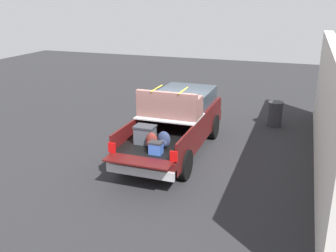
{
  "coord_description": "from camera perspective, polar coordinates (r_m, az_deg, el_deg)",
  "views": [
    {
      "loc": [
        -11.06,
        -3.74,
        4.86
      ],
      "look_at": [
        -0.6,
        0.0,
        1.1
      ],
      "focal_mm": 40.73,
      "sensor_mm": 36.0,
      "label": 1
    }
  ],
  "objects": [
    {
      "name": "building_facade",
      "position": [
        11.79,
        22.87,
        2.11
      ],
      "size": [
        11.54,
        0.36,
        3.58
      ],
      "primitive_type": "cube",
      "color": "silver",
      "rests_on": "ground_plane"
    },
    {
      "name": "ground_plane",
      "position": [
        12.64,
        0.92,
        -3.9
      ],
      "size": [
        40.0,
        40.0,
        0.0
      ],
      "primitive_type": "plane",
      "color": "#262628"
    },
    {
      "name": "trash_can",
      "position": [
        15.63,
        15.71,
        1.77
      ],
      "size": [
        0.6,
        0.6,
        0.98
      ],
      "color": "#2D2D33",
      "rests_on": "ground_plane"
    },
    {
      "name": "pickup_truck",
      "position": [
        12.63,
        1.47,
        0.74
      ],
      "size": [
        6.05,
        2.06,
        2.23
      ],
      "color": "#470F0F",
      "rests_on": "ground_plane"
    }
  ]
}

